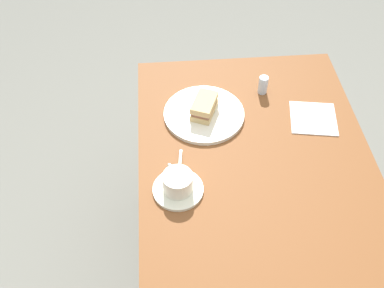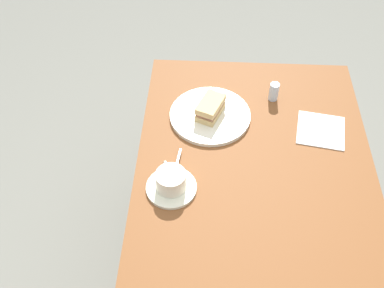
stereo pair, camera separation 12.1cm
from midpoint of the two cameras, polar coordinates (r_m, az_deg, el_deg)
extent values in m
plane|color=slate|center=(2.02, 4.18, -16.34)|extent=(6.00, 6.00, 0.00)
cube|color=brown|center=(1.39, 5.83, -3.56)|extent=(1.05, 0.73, 0.04)
cylinder|color=brown|center=(2.02, 11.28, 0.70)|extent=(0.06, 0.06, 0.71)
cylinder|color=brown|center=(1.96, -5.46, -0.31)|extent=(0.06, 0.06, 0.71)
cylinder|color=beige|center=(1.51, -0.76, 3.69)|extent=(0.27, 0.27, 0.01)
cube|color=tan|center=(1.50, -0.77, 4.20)|extent=(0.13, 0.10, 0.02)
cube|color=#945845|center=(1.49, -0.77, 4.66)|extent=(0.12, 0.09, 0.01)
cube|color=tan|center=(1.48, -0.78, 5.12)|extent=(0.13, 0.10, 0.02)
cylinder|color=beige|center=(1.32, -4.40, -5.88)|extent=(0.15, 0.15, 0.01)
cylinder|color=beige|center=(1.29, -4.49, -4.99)|extent=(0.09, 0.09, 0.06)
cylinder|color=#AB764C|center=(1.27, -4.56, -4.31)|extent=(0.08, 0.08, 0.01)
torus|color=beige|center=(1.32, -5.29, -3.42)|extent=(0.04, 0.02, 0.04)
cube|color=silver|center=(1.38, -4.01, -2.10)|extent=(0.08, 0.02, 0.00)
ellipsoid|color=silver|center=(1.35, -4.19, -3.62)|extent=(0.03, 0.02, 0.01)
cube|color=white|center=(1.54, 12.90, 3.08)|extent=(0.17, 0.17, 0.00)
cylinder|color=silver|center=(1.59, 6.79, 7.32)|extent=(0.03, 0.03, 0.07)
camera|label=1|loc=(0.06, -92.49, -2.85)|focal=42.30mm
camera|label=2|loc=(0.06, 87.51, 2.85)|focal=42.30mm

